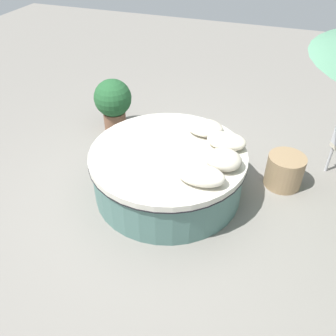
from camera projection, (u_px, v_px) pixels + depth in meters
ground_plane at (168, 190)px, 4.77m from camera, size 16.00×16.00×0.00m
round_bed at (168, 171)px, 4.57m from camera, size 1.97×1.97×0.63m
throw_pillow_0 at (200, 175)px, 3.86m from camera, size 0.55×0.32×0.20m
throw_pillow_1 at (224, 160)px, 4.08m from camera, size 0.43×0.38×0.21m
throw_pillow_2 at (227, 141)px, 4.42m from camera, size 0.49×0.34×0.17m
throw_pillow_3 at (205, 128)px, 4.69m from camera, size 0.47×0.40×0.15m
planter at (113, 102)px, 5.71m from camera, size 0.60×0.60×0.87m
side_table at (285, 171)px, 4.74m from camera, size 0.49×0.49×0.45m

